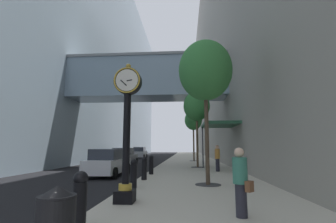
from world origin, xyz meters
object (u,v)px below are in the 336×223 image
Objects in this scene: bollard_third at (134,173)px; bollard_fourth at (144,168)px; street_tree_mid_near at (197,107)px; pedestrian_by_clock at (217,157)px; bollard_fifth at (151,164)px; pedestrian_walking at (241,180)px; street_tree_near at (205,71)px; car_white_mid at (108,163)px; bollard_nearest at (80,199)px; street_tree_mid_far at (193,120)px; street_clock at (127,124)px; car_grey_far at (124,157)px; car_silver_near at (140,153)px.

bollard_fourth is (0.00, 2.40, 0.00)m from bollard_third.
street_tree_mid_near reaches higher than pedestrian_by_clock.
bollard_fifth is 0.18× the size of street_tree_mid_near.
bollard_third is at bearing 132.22° from pedestrian_walking.
street_tree_near is 8.15m from car_white_mid.
pedestrian_by_clock is (4.17, 11.62, 0.34)m from bollard_nearest.
pedestrian_by_clock is at bearing 85.50° from pedestrian_walking.
street_tree_mid_far is at bearing 78.03° from bollard_fifth.
bollard_fourth is 0.64× the size of pedestrian_by_clock.
street_clock reaches higher than bollard_fourth.
car_grey_far reaches higher than bollard_fourth.
pedestrian_by_clock is (0.83, 10.50, 0.10)m from pedestrian_walking.
bollard_nearest is at bearing -161.52° from pedestrian_walking.
car_silver_near is (-5.33, 23.67, 0.12)m from bollard_fifth.
pedestrian_walking reaches higher than bollard_fifth.
bollard_fourth is 0.17× the size of street_tree_near.
car_grey_far is (-3.99, 11.30, 0.08)m from bollard_fourth.
bollard_third is at bearing -106.72° from street_tree_mid_near.
street_tree_mid_far is (2.99, 16.52, 4.19)m from bollard_fourth.
car_white_mid is (-2.67, 9.72, 0.06)m from bollard_nearest.
street_tree_mid_far is at bearing -48.93° from car_silver_near.
car_grey_far is at bearing 118.86° from street_tree_near.
car_grey_far reaches higher than car_white_mid.
car_white_mid is (2.66, -23.54, -0.06)m from car_silver_near.
car_grey_far is at bearing 98.58° from car_white_mid.
car_silver_near is (-5.62, 30.91, -1.59)m from street_clock.
pedestrian_walking is at bearing -74.91° from car_silver_near.
street_tree_mid_far reaches higher than car_white_mid.
bollard_nearest is 0.71× the size of pedestrian_walking.
bollard_fourth is 0.19× the size of street_tree_mid_far.
bollard_third is 8.00m from pedestrian_by_clock.
car_silver_near is (-8.32, 9.55, -4.07)m from street_tree_mid_far.
bollard_third is 5.45m from street_tree_near.
street_clock is at bearing -102.26° from street_tree_mid_near.
street_tree_near is 1.07× the size of street_tree_mid_far.
street_clock is 0.89× the size of car_grey_far.
bollard_nearest is 0.24× the size of car_grey_far.
street_tree_near is 3.72× the size of pedestrian_by_clock.
car_grey_far is at bearing 114.16° from bollard_fifth.
pedestrian_walking is at bearing -85.80° from street_tree_near.
bollard_third is 11.28m from street_tree_mid_near.
street_tree_near is at bearing -90.00° from street_tree_mid_far.
pedestrian_by_clock is (1.17, 5.80, -4.10)m from street_tree_near.
bollard_nearest is at bearing -117.24° from street_tree_near.
bollard_nearest is at bearing -90.00° from bollard_fifth.
bollard_fifth is 0.17× the size of street_tree_near.
street_tree_near reaches higher than car_silver_near.
street_clock is 12.97m from street_tree_mid_near.
street_clock reaches higher than car_grey_far.
street_tree_near is at bearing -24.71° from bollard_fourth.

